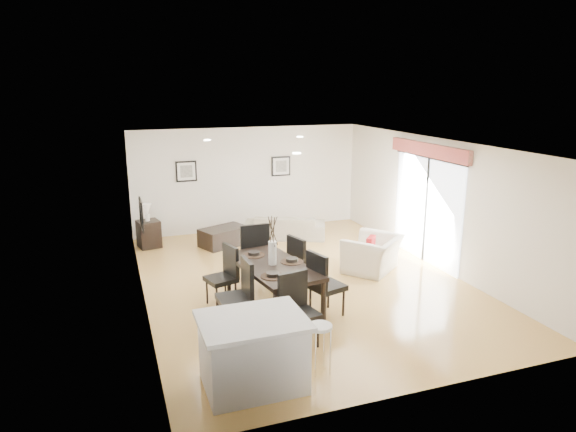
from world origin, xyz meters
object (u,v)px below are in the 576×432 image
object	(u,v)px
dining_chair_foot	(253,250)
side_table	(149,234)
sofa	(285,226)
dining_chair_wfar	(225,272)
armchair	(372,254)
dining_chair_wnear	(240,291)
dining_table	(273,269)
dining_chair_head	(297,305)
bar_stool	(320,332)
dining_chair_enear	(323,281)
coffee_table	(224,237)
kitchen_island	(253,352)
dining_chair_efar	(301,262)

from	to	relation	value
dining_chair_foot	side_table	size ratio (longest dim) A/B	1.92
sofa	dining_chair_wfar	world-z (taller)	dining_chair_wfar
sofa	armchair	distance (m)	2.99
dining_chair_wnear	dining_chair_wfar	bearing A→B (deg)	178.92
dining_chair_wnear	sofa	bearing A→B (deg)	151.15
dining_chair_foot	dining_table	bearing A→B (deg)	89.99
dining_chair_head	bar_stool	xyz separation A→B (m)	(0.01, -0.88, -0.01)
dining_chair_enear	coffee_table	distance (m)	4.44
dining_table	dining_chair_head	world-z (taller)	dining_chair_head
dining_table	dining_chair_wnear	bearing A→B (deg)	-154.13
kitchen_island	dining_chair_wnear	bearing A→B (deg)	81.43
dining_chair_wfar	dining_chair_efar	bearing A→B (deg)	71.63
dining_chair_enear	dining_chair_efar	size ratio (longest dim) A/B	1.01
dining_chair_enear	kitchen_island	world-z (taller)	dining_chair_enear
dining_chair_foot	bar_stool	world-z (taller)	dining_chair_foot
dining_table	kitchen_island	size ratio (longest dim) A/B	1.58
sofa	dining_chair_enear	size ratio (longest dim) A/B	1.78
armchair	dining_chair_enear	size ratio (longest dim) A/B	1.01
dining_chair_head	bar_stool	bearing A→B (deg)	-101.02
armchair	dining_chair_efar	xyz separation A→B (m)	(-1.82, -0.66, 0.25)
dining_chair_enear	side_table	distance (m)	5.41
dining_chair_enear	armchair	bearing A→B (deg)	-63.61
dining_chair_wfar	coffee_table	distance (m)	3.41
dining_table	dining_chair_head	distance (m)	1.23
armchair	dining_chair_enear	xyz separation A→B (m)	(-1.82, -1.64, 0.26)
bar_stool	kitchen_island	bearing A→B (deg)	180.00
dining_chair_head	kitchen_island	xyz separation A→B (m)	(-0.92, -0.88, -0.13)
sofa	dining_chair_wnear	distance (m)	5.02
armchair	dining_chair_efar	distance (m)	1.95
dining_chair_wfar	dining_chair_efar	xyz separation A→B (m)	(1.40, -0.05, 0.03)
sofa	kitchen_island	xyz separation A→B (m)	(-2.53, -6.06, 0.18)
bar_stool	dining_chair_wnear	bearing A→B (deg)	112.95
sofa	dining_chair_efar	xyz separation A→B (m)	(-0.89, -3.50, 0.33)
sofa	coffee_table	size ratio (longest dim) A/B	1.82
dining_chair_head	side_table	bearing A→B (deg)	95.46
coffee_table	side_table	size ratio (longest dim) A/B	1.70
dining_chair_head	sofa	bearing A→B (deg)	61.23
sofa	kitchen_island	world-z (taller)	kitchen_island
dining_chair_wnear	coffee_table	bearing A→B (deg)	169.31
dining_chair_efar	bar_stool	bearing A→B (deg)	147.69
armchair	dining_chair_enear	world-z (taller)	dining_chair_enear
kitchen_island	bar_stool	size ratio (longest dim) A/B	1.93
dining_table	kitchen_island	distance (m)	2.32
coffee_table	sofa	bearing A→B (deg)	-19.19
dining_table	kitchen_island	world-z (taller)	kitchen_island
armchair	dining_chair_foot	xyz separation A→B (m)	(-2.52, 0.09, 0.32)
dining_chair_wnear	bar_stool	distance (m)	1.75
dining_table	dining_chair_wfar	world-z (taller)	dining_chair_wfar
coffee_table	bar_stool	world-z (taller)	bar_stool
dining_chair_enear	dining_chair_efar	world-z (taller)	dining_chair_enear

